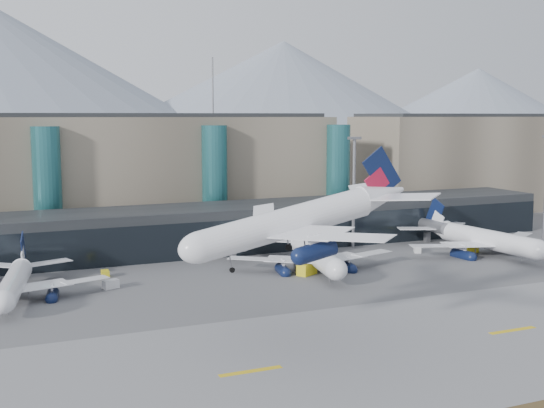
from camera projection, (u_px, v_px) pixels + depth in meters
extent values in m
plane|color=#515154|center=(338.00, 318.00, 102.82)|extent=(900.00, 900.00, 0.00)
cube|color=slate|center=(393.00, 349.00, 89.13)|extent=(400.00, 40.00, 0.04)
cube|color=gold|center=(251.00, 371.00, 81.37)|extent=(8.00, 1.00, 0.02)
cube|color=gold|center=(512.00, 330.00, 96.88)|extent=(8.00, 1.00, 0.02)
cube|color=black|center=(216.00, 228.00, 155.11)|extent=(170.00, 18.00, 10.00)
cube|color=black|center=(229.00, 239.00, 147.12)|extent=(170.00, 0.40, 8.00)
cylinder|color=slate|center=(233.00, 239.00, 145.17)|extent=(2.80, 14.00, 2.80)
cube|color=slate|center=(233.00, 253.00, 145.56)|extent=(1.20, 1.20, 2.40)
cylinder|color=slate|center=(427.00, 225.00, 164.57)|extent=(2.80, 14.00, 2.80)
cube|color=slate|center=(427.00, 237.00, 164.96)|extent=(1.20, 1.20, 2.40)
cube|color=gray|center=(83.00, 176.00, 173.33)|extent=(130.00, 30.00, 30.00)
cube|color=black|center=(81.00, 115.00, 171.33)|extent=(123.50, 28.00, 1.00)
cube|color=gray|center=(464.00, 164.00, 219.88)|extent=(70.00, 30.00, 30.00)
cube|color=black|center=(466.00, 115.00, 217.88)|extent=(66.50, 28.00, 1.00)
cylinder|color=#246266|center=(47.00, 188.00, 154.97)|extent=(6.40, 6.40, 28.00)
cylinder|color=#246266|center=(215.00, 181.00, 170.49)|extent=(6.40, 6.40, 28.00)
cylinder|color=#246266|center=(338.00, 177.00, 184.07)|extent=(6.40, 6.40, 28.00)
cylinder|color=slate|center=(213.00, 87.00, 183.94)|extent=(0.40, 0.40, 16.00)
cone|color=gray|center=(284.00, 99.00, 506.21)|extent=(340.00, 340.00, 85.00)
cone|color=gray|center=(477.00, 110.00, 577.00)|extent=(300.00, 300.00, 70.00)
cylinder|color=slate|center=(354.00, 194.00, 156.65)|extent=(0.70, 0.70, 25.00)
cube|color=slate|center=(355.00, 138.00, 155.00)|extent=(3.00, 1.20, 0.60)
cylinder|color=white|center=(299.00, 210.00, 89.78)|extent=(24.57, 5.54, 4.04)
ellipsoid|color=white|center=(212.00, 216.00, 84.37)|extent=(5.89, 4.38, 4.04)
cone|color=white|center=(395.00, 202.00, 96.71)|extent=(7.20, 4.46, 4.04)
cube|color=white|center=(345.00, 223.00, 82.92)|extent=(13.52, 18.11, 0.20)
cylinder|color=#0D183C|center=(327.00, 238.00, 84.42)|extent=(5.00, 2.52, 2.22)
cube|color=white|center=(417.00, 204.00, 92.36)|extent=(7.70, 9.53, 0.16)
cube|color=white|center=(280.00, 207.00, 98.36)|extent=(11.87, 18.36, 0.20)
cylinder|color=#0D183C|center=(278.00, 223.00, 96.15)|extent=(5.00, 2.52, 2.22)
cube|color=white|center=(375.00, 197.00, 101.00)|extent=(6.91, 9.68, 0.16)
cube|color=#0D183C|center=(398.00, 179.00, 96.45)|extent=(6.03, 0.62, 7.11)
cube|color=#A21430|center=(391.00, 188.00, 96.14)|extent=(4.04, 0.53, 3.89)
cylinder|color=slate|center=(240.00, 235.00, 86.33)|extent=(0.16, 0.16, 3.23)
cylinder|color=black|center=(240.00, 246.00, 86.52)|extent=(0.73, 0.30, 0.72)
cylinder|color=black|center=(314.00, 243.00, 88.62)|extent=(0.94, 0.41, 0.92)
cylinder|color=black|center=(297.00, 237.00, 92.91)|extent=(0.94, 0.41, 0.92)
cylinder|color=white|center=(15.00, 275.00, 113.40)|extent=(7.22, 22.37, 3.66)
ellipsoid|color=white|center=(5.00, 291.00, 102.77)|extent=(4.45, 5.65, 3.66)
cone|color=white|center=(24.00, 257.00, 127.05)|extent=(4.64, 6.82, 3.66)
cube|color=white|center=(65.00, 274.00, 116.84)|extent=(16.62, 9.40, 0.18)
cylinder|color=#0D183C|center=(53.00, 287.00, 115.42)|extent=(2.71, 4.68, 2.01)
cube|color=white|center=(49.00, 254.00, 128.06)|extent=(8.77, 5.60, 0.15)
cube|color=#0D183C|center=(24.00, 241.00, 126.98)|extent=(1.11, 5.42, 6.44)
cube|color=white|center=(24.00, 248.00, 126.21)|extent=(0.85, 3.65, 3.52)
cylinder|color=slate|center=(9.00, 301.00, 106.27)|extent=(0.15, 0.15, 2.93)
cylinder|color=black|center=(9.00, 309.00, 106.43)|extent=(0.33, 0.68, 0.65)
cylinder|color=black|center=(30.00, 294.00, 115.30)|extent=(0.46, 0.88, 0.83)
cylinder|color=black|center=(3.00, 295.00, 114.27)|extent=(0.46, 0.88, 0.83)
cylinder|color=white|center=(313.00, 247.00, 134.89)|extent=(8.42, 24.82, 4.06)
ellipsoid|color=white|center=(332.00, 260.00, 123.04)|extent=(5.02, 6.32, 4.06)
cone|color=white|center=(294.00, 233.00, 150.10)|extent=(5.26, 7.62, 4.06)
cube|color=white|center=(352.00, 247.00, 138.56)|extent=(18.43, 10.16, 0.20)
cylinder|color=#0D183C|center=(345.00, 259.00, 137.02)|extent=(3.08, 5.22, 2.23)
cube|color=white|center=(315.00, 231.00, 151.13)|extent=(9.73, 6.08, 0.16)
cube|color=white|center=(268.00, 251.00, 134.78)|extent=(17.70, 14.99, 0.20)
cylinder|color=#0D183C|center=(280.00, 262.00, 134.14)|extent=(3.08, 5.22, 2.23)
cube|color=white|center=(272.00, 233.00, 149.01)|extent=(9.30, 8.40, 0.16)
cube|color=slate|center=(293.00, 218.00, 150.02)|extent=(1.34, 6.01, 7.14)
cube|color=white|center=(294.00, 224.00, 149.16)|extent=(1.01, 4.04, 3.91)
cylinder|color=slate|center=(326.00, 270.00, 126.93)|extent=(0.16, 0.16, 3.25)
cylinder|color=black|center=(326.00, 277.00, 127.12)|extent=(0.38, 0.76, 0.72)
cylinder|color=black|center=(323.00, 265.00, 136.95)|extent=(0.52, 0.98, 0.93)
cylinder|color=black|center=(300.00, 267.00, 135.90)|extent=(0.52, 0.98, 0.93)
cylinder|color=white|center=(481.00, 232.00, 150.87)|extent=(6.90, 26.34, 4.31)
ellipsoid|color=white|center=(528.00, 241.00, 139.56)|extent=(4.90, 6.44, 4.31)
cone|color=white|center=(429.00, 221.00, 165.40)|extent=(5.04, 7.83, 4.31)
cube|color=white|center=(504.00, 230.00, 157.02)|extent=(19.22, 14.94, 0.22)
cylinder|color=#0D183C|center=(501.00, 242.00, 154.95)|extent=(2.88, 5.42, 2.37)
cube|color=white|center=(445.00, 218.00, 167.85)|extent=(10.11, 8.46, 0.17)
cube|color=white|center=(443.00, 237.00, 148.15)|extent=(19.64, 12.11, 0.22)
cylinder|color=#0D183C|center=(455.00, 247.00, 148.20)|extent=(2.88, 5.42, 2.37)
cube|color=white|center=(412.00, 221.00, 162.88)|extent=(10.36, 7.11, 0.17)
cube|color=#0D183C|center=(428.00, 206.00, 165.28)|extent=(0.90, 6.44, 7.59)
cube|color=white|center=(431.00, 212.00, 164.47)|extent=(0.73, 4.32, 4.15)
cylinder|color=slate|center=(512.00, 251.00, 143.31)|extent=(0.18, 0.18, 3.45)
cylinder|color=black|center=(512.00, 258.00, 143.51)|extent=(0.35, 0.79, 0.77)
cylinder|color=black|center=(484.00, 249.00, 153.64)|extent=(0.48, 1.02, 0.98)
cylinder|color=black|center=(467.00, 251.00, 151.17)|extent=(0.48, 1.02, 0.98)
cube|color=silver|center=(111.00, 284.00, 120.50)|extent=(3.05, 2.23, 1.53)
cube|color=yellow|center=(105.00, 274.00, 128.86)|extent=(1.46, 2.29, 1.29)
cube|color=silver|center=(417.00, 249.00, 152.20)|extent=(2.53, 3.03, 1.53)
cube|color=yellow|center=(472.00, 249.00, 152.57)|extent=(3.00, 2.35, 1.50)
cube|color=silver|center=(300.00, 267.00, 134.34)|extent=(2.38, 2.64, 1.33)
cube|color=yellow|center=(307.00, 269.00, 130.81)|extent=(4.64, 3.96, 2.27)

